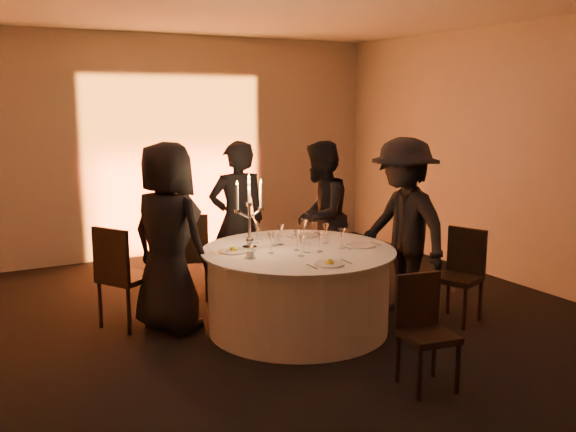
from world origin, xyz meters
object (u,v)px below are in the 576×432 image
guest_left (168,238)px  guest_right (403,226)px  chair_left (121,271)px  chair_front (424,325)px  guest_back_left (237,221)px  chair_back_left (189,251)px  chair_right (461,270)px  banquet_table (298,289)px  coffee_cup (250,255)px  guest_back_right (320,217)px  candelabra (249,223)px  chair_back_right (318,240)px

guest_left → guest_right: guest_right is taller
chair_left → chair_front: chair_left is taller
guest_back_left → chair_back_left: bearing=-17.7°
chair_right → guest_right: bearing=-164.4°
banquet_table → guest_back_left: bearing=95.5°
coffee_cup → chair_right: bearing=-12.2°
guest_left → guest_back_right: (1.90, 0.44, -0.04)m
banquet_table → guest_left: (-1.06, 0.56, 0.50)m
banquet_table → chair_front: chair_front is taller
guest_back_left → guest_back_right: size_ratio=1.01×
chair_left → chair_right: chair_left is taller
chair_right → chair_front: chair_right is taller
guest_right → guest_back_left: bearing=-136.1°
guest_back_right → coffee_cup: guest_back_right is taller
chair_back_left → guest_right: (1.76, -1.40, 0.35)m
chair_left → coffee_cup: 1.30m
chair_left → guest_left: size_ratio=0.56×
coffee_cup → chair_front: bearing=-61.0°
chair_front → candelabra: (-0.63, 1.72, 0.54)m
chair_back_right → guest_right: size_ratio=0.52×
chair_back_left → candelabra: 1.22m
banquet_table → guest_right: guest_right is taller
guest_back_left → guest_back_right: bearing=177.5°
guest_right → coffee_cup: bearing=-92.1°
candelabra → chair_back_right: bearing=36.7°
chair_back_right → chair_right: bearing=72.8°
chair_left → candelabra: (1.07, -0.57, 0.46)m
candelabra → chair_front: bearing=-69.9°
chair_right → coffee_cup: (-2.05, 0.44, 0.29)m
coffee_cup → candelabra: (0.15, 0.32, 0.21)m
guest_left → candelabra: guest_left is taller
chair_left → coffee_cup: size_ratio=8.91×
chair_front → candelabra: bearing=118.7°
chair_back_right → guest_back_right: 0.41m
banquet_table → chair_right: 1.61m
banquet_table → chair_front: (0.24, -1.49, 0.09)m
chair_right → guest_back_left: (-1.63, 1.66, 0.35)m
chair_back_right → chair_right: chair_back_right is taller
banquet_table → coffee_cup: (-0.53, -0.09, 0.42)m
guest_left → chair_right: bearing=-140.8°
chair_right → guest_back_right: (-0.68, 1.53, 0.34)m
chair_back_left → guest_back_left: (0.48, -0.21, 0.32)m
chair_back_left → guest_back_right: (1.43, -0.34, 0.31)m
chair_back_right → chair_back_left: bearing=-39.0°
chair_left → chair_front: size_ratio=1.16×
guest_left → candelabra: size_ratio=2.52×
banquet_table → coffee_cup: coffee_cup is taller
guest_back_right → guest_right: size_ratio=0.95×
chair_left → guest_left: 0.57m
guest_left → guest_back_left: size_ratio=1.03×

